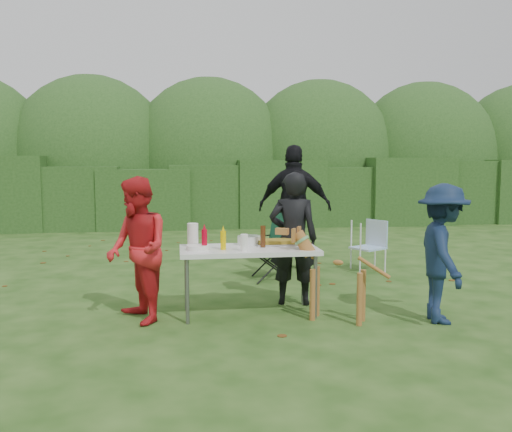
{
  "coord_description": "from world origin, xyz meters",
  "views": [
    {
      "loc": [
        -0.92,
        -5.75,
        1.7
      ],
      "look_at": [
        0.05,
        0.88,
        1.0
      ],
      "focal_mm": 38.0,
      "sensor_mm": 36.0,
      "label": 1
    }
  ],
  "objects": [
    {
      "name": "hedge_row",
      "position": [
        0.0,
        8.0,
        0.85
      ],
      "size": [
        22.0,
        1.4,
        1.7
      ],
      "primitive_type": "cube",
      "color": "#23471C",
      "rests_on": "ground"
    },
    {
      "name": "camping_chair",
      "position": [
        0.4,
        1.8,
        0.47
      ],
      "size": [
        0.79,
        0.79,
        0.93
      ],
      "primitive_type": null,
      "rotation": [
        0.0,
        0.0,
        3.62
      ],
      "color": "#123D29",
      "rests_on": "ground"
    },
    {
      "name": "paper_towel_roll",
      "position": [
        -0.75,
        0.22,
        0.87
      ],
      "size": [
        0.12,
        0.12,
        0.26
      ],
      "primitive_type": "cylinder",
      "color": "white",
      "rests_on": "folding_table"
    },
    {
      "name": "dog",
      "position": [
        0.75,
        -0.34,
        0.47
      ],
      "size": [
        1.06,
        0.85,
        0.95
      ],
      "primitive_type": null,
      "rotation": [
        0.0,
        0.0,
        2.61
      ],
      "color": "#99612C",
      "rests_on": "ground"
    },
    {
      "name": "child",
      "position": [
        1.82,
        -0.53,
        0.73
      ],
      "size": [
        0.72,
        1.03,
        1.46
      ],
      "primitive_type": "imported",
      "rotation": [
        0.0,
        0.0,
        1.37
      ],
      "color": "#11213D",
      "rests_on": "ground"
    },
    {
      "name": "pasta_bowl",
      "position": [
        -0.12,
        0.27,
        0.79
      ],
      "size": [
        0.26,
        0.26,
        0.1
      ],
      "primitive_type": "cylinder",
      "color": "silver",
      "rests_on": "folding_table"
    },
    {
      "name": "food_tray",
      "position": [
        0.18,
        0.22,
        0.75
      ],
      "size": [
        0.45,
        0.3,
        0.02
      ],
      "primitive_type": "cube",
      "color": "#B7B7BA",
      "rests_on": "folding_table"
    },
    {
      "name": "person_black_puffy",
      "position": [
        0.9,
        2.46,
        0.96
      ],
      "size": [
        1.22,
        0.82,
        1.93
      ],
      "primitive_type": "imported",
      "rotation": [
        0.0,
        0.0,
        2.8
      ],
      "color": "black",
      "rests_on": "ground"
    },
    {
      "name": "folding_table",
      "position": [
        -0.15,
        0.05,
        0.69
      ],
      "size": [
        1.5,
        0.7,
        0.74
      ],
      "color": "silver",
      "rests_on": "ground"
    },
    {
      "name": "lawn_chair",
      "position": [
        1.96,
        2.08,
        0.39
      ],
      "size": [
        0.63,
        0.63,
        0.78
      ],
      "primitive_type": null,
      "rotation": [
        0.0,
        0.0,
        3.65
      ],
      "color": "#428ED5",
      "rests_on": "ground"
    },
    {
      "name": "focaccia_bread",
      "position": [
        0.18,
        0.22,
        0.78
      ],
      "size": [
        0.4,
        0.26,
        0.04
      ],
      "primitive_type": "cube",
      "color": "olive",
      "rests_on": "food_tray"
    },
    {
      "name": "person_cook",
      "position": [
        0.42,
        0.39,
        0.78
      ],
      "size": [
        0.64,
        0.49,
        1.56
      ],
      "primitive_type": "imported",
      "rotation": [
        0.0,
        0.0,
        2.91
      ],
      "color": "black",
      "rests_on": "ground"
    },
    {
      "name": "ground",
      "position": [
        0.0,
        0.0,
        0.0
      ],
      "size": [
        80.0,
        80.0,
        0.0
      ],
      "primitive_type": "plane",
      "color": "#1E4211"
    },
    {
      "name": "cup_stack",
      "position": [
        -0.22,
        -0.16,
        0.83
      ],
      "size": [
        0.08,
        0.08,
        0.18
      ],
      "primitive_type": "cylinder",
      "color": "white",
      "rests_on": "folding_table"
    },
    {
      "name": "plate_stack",
      "position": [
        -0.7,
        -0.02,
        0.77
      ],
      "size": [
        0.24,
        0.24,
        0.05
      ],
      "primitive_type": "cylinder",
      "color": "white",
      "rests_on": "folding_table"
    },
    {
      "name": "beer_bottle",
      "position": [
        0.01,
        0.06,
        0.86
      ],
      "size": [
        0.06,
        0.06,
        0.24
      ],
      "primitive_type": "cylinder",
      "color": "#47230F",
      "rests_on": "folding_table"
    },
    {
      "name": "ketchup_bottle",
      "position": [
        -0.63,
        -0.02,
        0.85
      ],
      "size": [
        0.06,
        0.06,
        0.22
      ],
      "primitive_type": "cylinder",
      "color": "#B3041D",
      "rests_on": "folding_table"
    },
    {
      "name": "person_red_jacket",
      "position": [
        -1.33,
        -0.08,
        0.77
      ],
      "size": [
        0.82,
        0.91,
        1.53
      ],
      "primitive_type": "imported",
      "rotation": [
        0.0,
        0.0,
        -1.17
      ],
      "color": "red",
      "rests_on": "ground"
    },
    {
      "name": "mustard_bottle",
      "position": [
        -0.43,
        -0.04,
        0.84
      ],
      "size": [
        0.06,
        0.06,
        0.2
      ],
      "primitive_type": "cylinder",
      "color": "#E3BE02",
      "rests_on": "folding_table"
    },
    {
      "name": "shrub_backdrop",
      "position": [
        0.0,
        9.6,
        1.6
      ],
      "size": [
        20.0,
        2.6,
        3.2
      ],
      "primitive_type": "ellipsoid",
      "color": "#3D6628",
      "rests_on": "ground"
    }
  ]
}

